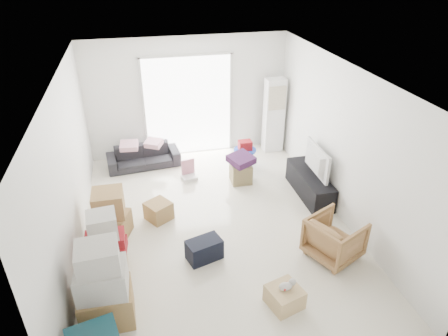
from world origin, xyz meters
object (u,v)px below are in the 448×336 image
armchair (335,236)px  wood_crate (284,297)px  ac_tower (274,116)px  kids_table (245,149)px  sofa (143,154)px  television (311,171)px  ottoman (241,173)px  tv_console (310,184)px

armchair → wood_crate: bearing=99.7°
ac_tower → kids_table: size_ratio=2.80×
sofa → wood_crate: (1.66, -4.46, -0.17)m
television → wood_crate: 2.94m
ac_tower → wood_crate: (-1.41, -4.61, -0.73)m
ac_tower → armchair: (-0.31, -3.84, -0.50)m
ottoman → armchair: bearing=-72.1°
sofa → kids_table: 2.26m
sofa → wood_crate: bearing=-75.1°
sofa → ac_tower: bearing=-2.6°
sofa → armchair: (2.76, -3.69, 0.07)m
ottoman → television: bearing=-34.1°
television → sofa: (-3.12, 1.95, -0.24)m
tv_console → television: bearing=0.0°
television → kids_table: kids_table is taller
tv_console → kids_table: kids_table is taller
television → tv_console: bearing=0.0°
ottoman → sofa: bearing=149.4°
armchair → wood_crate: (-1.10, -0.77, -0.24)m
kids_table → ac_tower: bearing=37.9°
television → wood_crate: (-1.46, -2.52, -0.40)m
television → ottoman: (-1.18, 0.80, -0.34)m
sofa → wood_crate: sofa is taller
tv_console → ottoman: (-1.18, 0.80, -0.03)m
kids_table → wood_crate: bearing=-97.7°
ac_tower → ottoman: ac_tower is taller
ac_tower → kids_table: 1.19m
tv_console → wood_crate: bearing=-120.1°
sofa → wood_crate: 4.76m
ac_tower → sofa: size_ratio=1.11×
television → ottoman: television is taller
television → ottoman: 1.47m
tv_console → sofa: bearing=148.0°
tv_console → ottoman: bearing=145.9°
tv_console → wood_crate: (-1.46, -2.52, -0.10)m
tv_console → television: 0.31m
television → kids_table: 1.69m
sofa → tv_console: bearing=-37.4°
ac_tower → kids_table: bearing=-142.1°
tv_console → wood_crate: tv_console is taller
wood_crate → tv_console: bearing=59.9°
sofa → ottoman: sofa is taller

